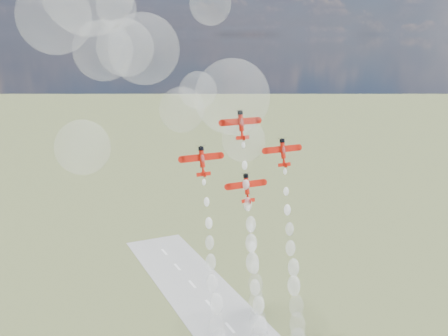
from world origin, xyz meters
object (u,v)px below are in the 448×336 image
plane_slot (247,187)px  plane_lead (241,124)px  plane_left (202,160)px  plane_right (283,152)px

plane_slot → plane_lead: bearing=90.0°
plane_left → plane_slot: bearing=-8.7°
plane_right → plane_slot: plane_right is taller
plane_right → plane_slot: size_ratio=1.00×
plane_lead → plane_right: plane_lead is taller
plane_left → plane_right: (24.77, 0.00, 0.00)m
plane_left → plane_slot: size_ratio=1.00×
plane_left → plane_slot: 15.12m
plane_left → plane_right: size_ratio=1.00×
plane_lead → plane_left: (-12.39, -1.89, -8.46)m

